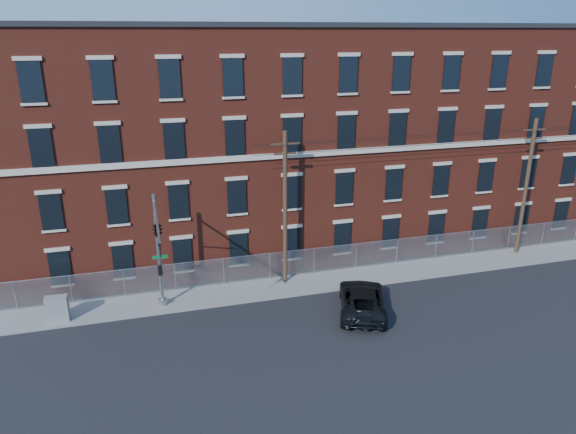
# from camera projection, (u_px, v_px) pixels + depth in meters

# --- Properties ---
(ground) EXTENTS (140.00, 140.00, 0.00)m
(ground) POSITION_uv_depth(u_px,v_px,m) (278.00, 330.00, 29.54)
(ground) COLOR black
(ground) RESTS_ON ground
(sidewalk) EXTENTS (65.00, 3.00, 0.12)m
(sidewalk) POSITION_uv_depth(u_px,v_px,m) (425.00, 268.00, 37.13)
(sidewalk) COLOR gray
(sidewalk) RESTS_ON ground
(mill_building) EXTENTS (55.30, 14.32, 16.30)m
(mill_building) POSITION_uv_depth(u_px,v_px,m) (377.00, 132.00, 42.56)
(mill_building) COLOR maroon
(mill_building) RESTS_ON ground
(chain_link_fence) EXTENTS (59.06, 0.06, 1.85)m
(chain_link_fence) POSITION_uv_depth(u_px,v_px,m) (417.00, 248.00, 37.98)
(chain_link_fence) COLOR #A5A8AD
(chain_link_fence) RESTS_ON ground
(traffic_signal_mast) EXTENTS (0.90, 6.75, 7.00)m
(traffic_signal_mast) POSITION_uv_depth(u_px,v_px,m) (158.00, 237.00, 28.20)
(traffic_signal_mast) COLOR #9EA0A5
(traffic_signal_mast) RESTS_ON ground
(utility_pole_near) EXTENTS (1.80, 0.28, 10.00)m
(utility_pole_near) POSITION_uv_depth(u_px,v_px,m) (285.00, 206.00, 33.37)
(utility_pole_near) COLOR #402D20
(utility_pole_near) RESTS_ON ground
(utility_pole_mid) EXTENTS (1.80, 0.28, 10.00)m
(utility_pole_mid) POSITION_uv_depth(u_px,v_px,m) (526.00, 185.00, 37.97)
(utility_pole_mid) COLOR #402D20
(utility_pole_mid) RESTS_ON ground
(overhead_wires) EXTENTS (40.00, 0.62, 0.62)m
(overhead_wires) POSITION_uv_depth(u_px,v_px,m) (534.00, 133.00, 36.72)
(overhead_wires) COLOR black
(overhead_wires) RESTS_ON ground
(pickup_truck) EXTENTS (4.37, 6.14, 1.56)m
(pickup_truck) POSITION_uv_depth(u_px,v_px,m) (362.00, 299.00, 31.28)
(pickup_truck) COLOR black
(pickup_truck) RESTS_ON ground
(utility_cabinet) EXTENTS (1.23, 0.64, 1.51)m
(utility_cabinet) POSITION_uv_depth(u_px,v_px,m) (57.00, 309.00, 30.03)
(utility_cabinet) COLOR gray
(utility_cabinet) RESTS_ON sidewalk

